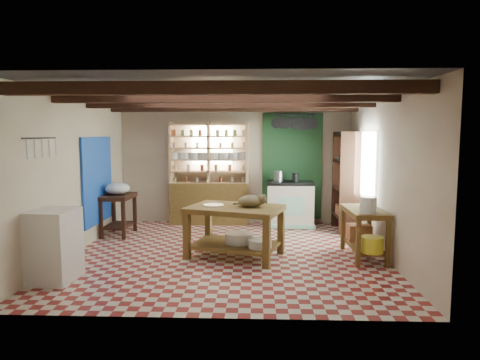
{
  "coord_description": "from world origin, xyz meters",
  "views": [
    {
      "loc": [
        0.47,
        -6.86,
        1.96
      ],
      "look_at": [
        0.2,
        0.3,
        1.18
      ],
      "focal_mm": 32.0,
      "sensor_mm": 36.0,
      "label": 1
    }
  ],
  "objects_px": {
    "prep_table": "(118,215)",
    "cat": "(251,201)",
    "stove": "(290,204)",
    "right_counter": "(364,233)",
    "work_table": "(235,232)",
    "white_cabinet": "(54,245)"
  },
  "relations": [
    {
      "from": "prep_table",
      "to": "right_counter",
      "type": "distance_m",
      "value": 4.59
    },
    {
      "from": "work_table",
      "to": "right_counter",
      "type": "relative_size",
      "value": 1.32
    },
    {
      "from": "white_cabinet",
      "to": "prep_table",
      "type": "bearing_deg",
      "value": 92.68
    },
    {
      "from": "prep_table",
      "to": "cat",
      "type": "bearing_deg",
      "value": -27.21
    },
    {
      "from": "work_table",
      "to": "stove",
      "type": "bearing_deg",
      "value": 83.83
    },
    {
      "from": "stove",
      "to": "cat",
      "type": "xyz_separation_m",
      "value": [
        -0.8,
        -2.37,
        0.43
      ]
    },
    {
      "from": "right_counter",
      "to": "work_table",
      "type": "bearing_deg",
      "value": 179.45
    },
    {
      "from": "right_counter",
      "to": "stove",
      "type": "bearing_deg",
      "value": 111.76
    },
    {
      "from": "stove",
      "to": "right_counter",
      "type": "relative_size",
      "value": 0.9
    },
    {
      "from": "right_counter",
      "to": "cat",
      "type": "distance_m",
      "value": 1.86
    },
    {
      "from": "stove",
      "to": "work_table",
      "type": "bearing_deg",
      "value": -113.11
    },
    {
      "from": "prep_table",
      "to": "right_counter",
      "type": "bearing_deg",
      "value": -15.65
    },
    {
      "from": "white_cabinet",
      "to": "cat",
      "type": "bearing_deg",
      "value": 27.31
    },
    {
      "from": "prep_table",
      "to": "right_counter",
      "type": "xyz_separation_m",
      "value": [
        4.38,
        -1.36,
        -0.01
      ]
    },
    {
      "from": "work_table",
      "to": "right_counter",
      "type": "bearing_deg",
      "value": 18.97
    },
    {
      "from": "prep_table",
      "to": "cat",
      "type": "height_order",
      "value": "cat"
    },
    {
      "from": "stove",
      "to": "cat",
      "type": "bearing_deg",
      "value": -107.54
    },
    {
      "from": "cat",
      "to": "white_cabinet",
      "type": "bearing_deg",
      "value": -147.74
    },
    {
      "from": "prep_table",
      "to": "right_counter",
      "type": "relative_size",
      "value": 0.73
    },
    {
      "from": "work_table",
      "to": "cat",
      "type": "height_order",
      "value": "cat"
    },
    {
      "from": "stove",
      "to": "white_cabinet",
      "type": "relative_size",
      "value": 1.02
    },
    {
      "from": "stove",
      "to": "right_counter",
      "type": "xyz_separation_m",
      "value": [
        0.99,
        -2.31,
        -0.09
      ]
    }
  ]
}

